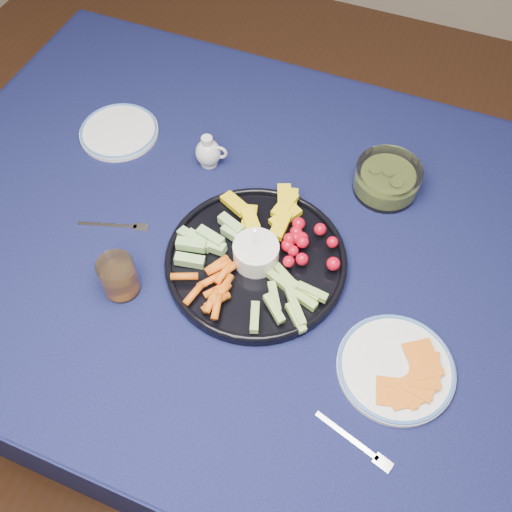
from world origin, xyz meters
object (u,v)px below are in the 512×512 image
at_px(dining_table, 295,273).
at_px(creamer_pitcher, 209,153).
at_px(side_plate_extra, 119,131).
at_px(crudite_platter, 255,258).
at_px(pickle_bowl, 387,180).
at_px(cheese_plate, 396,367).
at_px(juice_tumbler, 119,278).

bearing_deg(dining_table, creamer_pitcher, 150.60).
relative_size(creamer_pitcher, side_plate_extra, 0.43).
relative_size(crudite_platter, side_plate_extra, 1.97).
height_order(creamer_pitcher, pickle_bowl, creamer_pitcher).
bearing_deg(creamer_pitcher, pickle_bowl, 10.97).
height_order(crudite_platter, pickle_bowl, crudite_platter).
xyz_separation_m(creamer_pitcher, cheese_plate, (0.50, -0.32, -0.02)).
bearing_deg(juice_tumbler, cheese_plate, 3.77).
height_order(pickle_bowl, juice_tumbler, juice_tumbler).
xyz_separation_m(crudite_platter, pickle_bowl, (0.18, 0.28, 0.01)).
height_order(dining_table, creamer_pitcher, creamer_pitcher).
height_order(juice_tumbler, side_plate_extra, juice_tumbler).
xyz_separation_m(dining_table, creamer_pitcher, (-0.26, 0.15, 0.12)).
relative_size(dining_table, side_plate_extra, 9.30).
height_order(dining_table, crudite_platter, crudite_platter).
relative_size(crudite_platter, pickle_bowl, 2.57).
bearing_deg(crudite_platter, pickle_bowl, 56.69).
distance_m(crudite_platter, pickle_bowl, 0.34).
distance_m(creamer_pitcher, pickle_bowl, 0.38).
xyz_separation_m(dining_table, juice_tumbler, (-0.28, -0.21, 0.12)).
bearing_deg(crudite_platter, juice_tumbler, -145.65).
height_order(creamer_pitcher, cheese_plate, creamer_pitcher).
bearing_deg(side_plate_extra, pickle_bowl, 6.45).
height_order(pickle_bowl, cheese_plate, pickle_bowl).
height_order(creamer_pitcher, juice_tumbler, juice_tumbler).
relative_size(cheese_plate, side_plate_extra, 1.14).
bearing_deg(creamer_pitcher, dining_table, -29.40).
height_order(crudite_platter, cheese_plate, crudite_platter).
bearing_deg(pickle_bowl, juice_tumbler, -132.95).
distance_m(dining_table, cheese_plate, 0.31).
distance_m(pickle_bowl, side_plate_extra, 0.61).
distance_m(juice_tumbler, side_plate_extra, 0.42).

